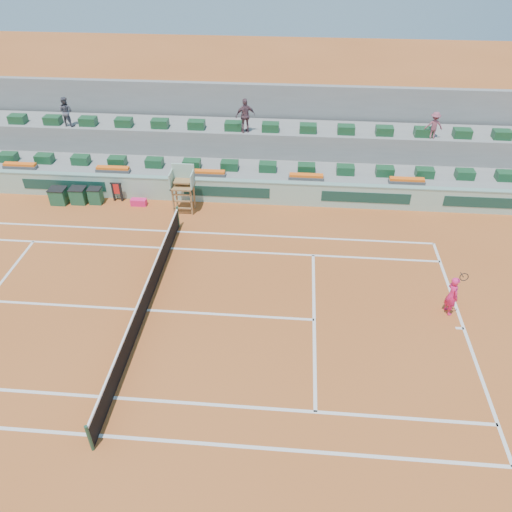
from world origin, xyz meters
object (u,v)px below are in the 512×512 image
object	(u,v)px
umpire_chair	(183,182)
tennis_player	(452,295)
drink_cooler_a	(96,196)
player_bag	(139,202)

from	to	relation	value
umpire_chair	tennis_player	size ratio (longest dim) A/B	1.05
umpire_chair	drink_cooler_a	world-z (taller)	umpire_chair
player_bag	tennis_player	world-z (taller)	tennis_player
drink_cooler_a	umpire_chair	bearing A→B (deg)	-3.67
player_bag	drink_cooler_a	world-z (taller)	drink_cooler_a
player_bag	tennis_player	xyz separation A→B (m)	(13.92, -6.88, 0.66)
drink_cooler_a	tennis_player	size ratio (longest dim) A/B	0.37
tennis_player	player_bag	bearing A→B (deg)	153.69
umpire_chair	drink_cooler_a	distance (m)	4.82
drink_cooler_a	tennis_player	world-z (taller)	tennis_player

